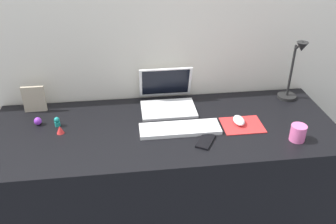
% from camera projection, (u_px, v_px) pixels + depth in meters
% --- Properties ---
extents(back_wall, '(2.99, 0.05, 1.37)m').
position_uv_depth(back_wall, '(158.00, 102.00, 2.25)').
color(back_wall, silver).
rests_on(back_wall, ground_plane).
extents(desk, '(1.79, 0.68, 0.74)m').
position_uv_depth(desk, '(165.00, 182.00, 2.08)').
color(desk, black).
rests_on(desk, ground_plane).
extents(laptop, '(0.30, 0.27, 0.21)m').
position_uv_depth(laptop, '(167.00, 97.00, 2.07)').
color(laptop, white).
rests_on(laptop, desk).
extents(keyboard, '(0.41, 0.13, 0.02)m').
position_uv_depth(keyboard, '(180.00, 129.00, 1.86)').
color(keyboard, white).
rests_on(keyboard, desk).
extents(mousepad, '(0.21, 0.17, 0.00)m').
position_uv_depth(mousepad, '(242.00, 125.00, 1.91)').
color(mousepad, red).
rests_on(mousepad, desk).
extents(mouse, '(0.06, 0.10, 0.03)m').
position_uv_depth(mouse, '(239.00, 120.00, 1.91)').
color(mouse, white).
rests_on(mouse, mousepad).
extents(cell_phone, '(0.12, 0.14, 0.01)m').
position_uv_depth(cell_phone, '(206.00, 141.00, 1.78)').
color(cell_phone, black).
rests_on(cell_phone, desk).
extents(desk_lamp, '(0.11, 0.15, 0.37)m').
position_uv_depth(desk_lamp, '(294.00, 72.00, 2.06)').
color(desk_lamp, black).
rests_on(desk_lamp, desk).
extents(picture_frame, '(0.12, 0.02, 0.15)m').
position_uv_depth(picture_frame, '(34.00, 99.00, 2.00)').
color(picture_frame, '#B2A58C').
rests_on(picture_frame, desk).
extents(coffee_mug, '(0.08, 0.08, 0.08)m').
position_uv_depth(coffee_mug, '(298.00, 133.00, 1.78)').
color(coffee_mug, pink).
rests_on(coffee_mug, desk).
extents(toy_figurine_teal, '(0.03, 0.03, 0.05)m').
position_uv_depth(toy_figurine_teal, '(57.00, 122.00, 1.89)').
color(toy_figurine_teal, teal).
rests_on(toy_figurine_teal, desk).
extents(toy_figurine_purple, '(0.04, 0.04, 0.04)m').
position_uv_depth(toy_figurine_purple, '(38.00, 121.00, 1.91)').
color(toy_figurine_purple, purple).
rests_on(toy_figurine_purple, desk).
extents(toy_figurine_red, '(0.04, 0.04, 0.04)m').
position_uv_depth(toy_figurine_red, '(60.00, 130.00, 1.84)').
color(toy_figurine_red, red).
rests_on(toy_figurine_red, desk).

